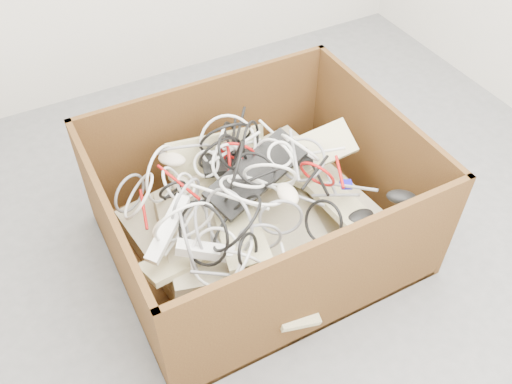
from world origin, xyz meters
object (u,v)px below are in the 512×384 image
cardboard_box (255,223)px  vga_plug (346,184)px  power_strip_right (214,252)px  power_strip_left (168,229)px

cardboard_box → vga_plug: cardboard_box is taller
cardboard_box → power_strip_right: 0.38m
power_strip_left → power_strip_right: 0.19m
power_strip_right → cardboard_box: bearing=66.9°
power_strip_left → power_strip_right: size_ratio=1.02×
cardboard_box → power_strip_right: (-0.27, -0.20, 0.19)m
power_strip_right → power_strip_left: bearing=159.3°
cardboard_box → power_strip_left: cardboard_box is taller
vga_plug → power_strip_left: bearing=-167.9°
power_strip_left → vga_plug: bearing=-46.5°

